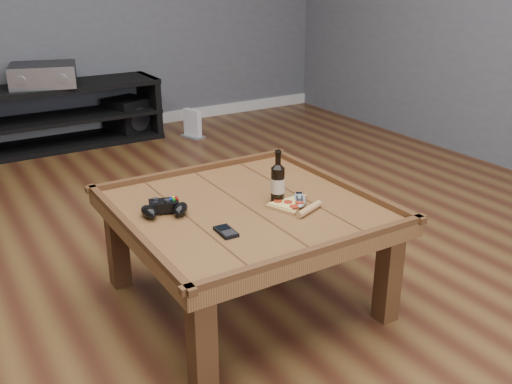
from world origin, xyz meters
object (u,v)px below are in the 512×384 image
coffee_table (246,219)px  remote_control (299,199)px  pizza_slice (291,205)px  subwoofer (129,116)px  game_controller (164,208)px  media_console (71,115)px  av_receiver (43,75)px  smartphone (226,232)px  beer_bottle (278,182)px  game_console (193,125)px

coffee_table → remote_control: (0.21, -0.08, 0.07)m
pizza_slice → subwoofer: (0.34, 2.91, -0.30)m
subwoofer → game_controller: bearing=-125.3°
media_console → av_receiver: 0.38m
smartphone → subwoofer: smartphone is taller
beer_bottle → game_console: size_ratio=0.91×
av_receiver → game_controller: bearing=-77.2°
coffee_table → media_console: size_ratio=0.74×
media_console → pizza_slice: size_ratio=4.47×
remote_control → media_console: bearing=127.5°
coffee_table → subwoofer: bearing=80.0°
beer_bottle → smartphone: beer_bottle is taller
smartphone → av_receiver: 2.93m
beer_bottle → game_console: bearing=72.4°
remote_control → game_controller: bearing=-165.4°
coffee_table → game_controller: bearing=163.6°
game_controller → remote_control: game_controller is taller
smartphone → remote_control: 0.42m
coffee_table → game_console: coffee_table is taller
coffee_table → av_receiver: size_ratio=1.82×
beer_bottle → smartphone: bearing=-155.7°
media_console → smartphone: (-0.19, -2.93, 0.21)m
game_controller → game_console: bearing=81.1°
game_controller → remote_control: size_ratio=1.18×
pizza_slice → smartphone: size_ratio=2.91×
subwoofer → av_receiver: bearing=166.0°
coffee_table → subwoofer: 2.85m
game_controller → remote_control: bearing=0.4°
coffee_table → game_console: (0.91, 2.42, -0.28)m
beer_bottle → subwoofer: (0.36, 2.84, -0.38)m
game_controller → game_console: (1.23, 2.33, -0.37)m
smartphone → game_controller: bearing=116.0°
coffee_table → subwoofer: coffee_table is taller
subwoofer → coffee_table: bearing=-118.7°
media_console → game_console: size_ratio=5.81×
smartphone → game_console: smartphone is taller
media_console → smartphone: 2.95m
pizza_slice → game_controller: bearing=134.8°
coffee_table → smartphone: size_ratio=9.58×
pizza_slice → smartphone: (-0.34, -0.07, -0.00)m
pizza_slice → subwoofer: bearing=61.9°
beer_bottle → remote_control: 0.12m
beer_bottle → pizza_slice: (0.02, -0.07, -0.08)m
media_console → subwoofer: media_console is taller
game_controller → game_console: 2.66m
game_console → coffee_table: bearing=-128.2°
game_controller → pizza_slice: (0.47, -0.21, -0.02)m
coffee_table → beer_bottle: bearing=-15.7°
game_controller → av_receiver: bearing=105.9°
pizza_slice → av_receiver: (-0.32, 2.86, 0.12)m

